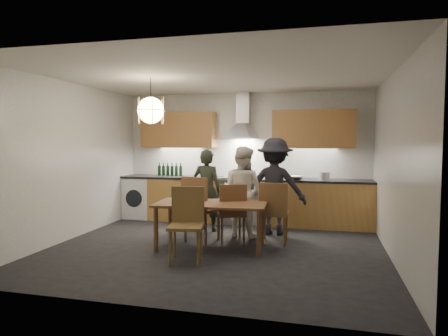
% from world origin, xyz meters
% --- Properties ---
extents(ground, '(5.00, 5.00, 0.00)m').
position_xyz_m(ground, '(0.00, 0.00, 0.00)').
color(ground, black).
rests_on(ground, ground).
extents(room_shell, '(5.02, 4.52, 2.61)m').
position_xyz_m(room_shell, '(0.00, 0.00, 1.71)').
color(room_shell, white).
rests_on(room_shell, ground).
extents(counter_run, '(5.00, 0.62, 0.90)m').
position_xyz_m(counter_run, '(0.02, 1.95, 0.45)').
color(counter_run, tan).
rests_on(counter_run, ground).
extents(range_stove, '(0.90, 0.60, 0.92)m').
position_xyz_m(range_stove, '(0.00, 1.94, 0.44)').
color(range_stove, silver).
rests_on(range_stove, ground).
extents(wall_fixtures, '(4.30, 0.54, 1.10)m').
position_xyz_m(wall_fixtures, '(0.00, 2.07, 1.87)').
color(wall_fixtures, '#BF8549').
rests_on(wall_fixtures, ground).
extents(pendant_lamp, '(0.43, 0.43, 0.70)m').
position_xyz_m(pendant_lamp, '(-1.00, -0.10, 2.10)').
color(pendant_lamp, black).
rests_on(pendant_lamp, ground).
extents(dining_table, '(1.72, 0.95, 0.70)m').
position_xyz_m(dining_table, '(-0.07, -0.03, 0.62)').
color(dining_table, brown).
rests_on(dining_table, ground).
extents(chair_back_left, '(0.60, 0.60, 1.06)m').
position_xyz_m(chair_back_left, '(-0.37, 0.29, 0.61)').
color(chair_back_left, brown).
rests_on(chair_back_left, ground).
extents(chair_back_mid, '(0.57, 0.57, 0.96)m').
position_xyz_m(chair_back_mid, '(0.18, 0.31, 0.55)').
color(chair_back_mid, brown).
rests_on(chair_back_mid, ground).
extents(chair_back_right, '(0.45, 0.45, 0.98)m').
position_xyz_m(chair_back_right, '(0.83, 0.45, 0.56)').
color(chair_back_right, brown).
rests_on(chair_back_right, ground).
extents(chair_front, '(0.53, 0.53, 1.01)m').
position_xyz_m(chair_front, '(-0.22, -0.68, 0.58)').
color(chair_front, brown).
rests_on(chair_front, ground).
extents(person_left, '(0.57, 0.41, 1.48)m').
position_xyz_m(person_left, '(-0.47, 1.11, 0.74)').
color(person_left, black).
rests_on(person_left, ground).
extents(person_mid, '(0.90, 0.80, 1.54)m').
position_xyz_m(person_mid, '(0.23, 0.88, 0.77)').
color(person_mid, silver).
rests_on(person_mid, ground).
extents(person_right, '(1.10, 0.65, 1.68)m').
position_xyz_m(person_right, '(0.75, 1.14, 0.84)').
color(person_right, black).
rests_on(person_right, ground).
extents(mixing_bowl, '(0.35, 0.35, 0.07)m').
position_xyz_m(mixing_bowl, '(1.07, 1.85, 0.94)').
color(mixing_bowl, '#B2B1B5').
rests_on(mixing_bowl, counter_run).
extents(stock_pot, '(0.20, 0.20, 0.14)m').
position_xyz_m(stock_pot, '(1.59, 1.95, 0.97)').
color(stock_pot, silver).
rests_on(stock_pot, counter_run).
extents(wine_bottles, '(0.54, 0.06, 0.27)m').
position_xyz_m(wine_bottles, '(-1.55, 2.01, 1.03)').
color(wine_bottles, black).
rests_on(wine_bottles, counter_run).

